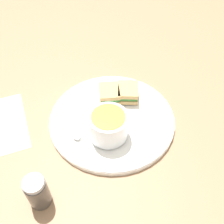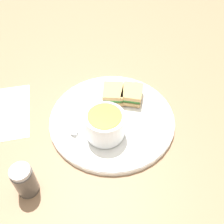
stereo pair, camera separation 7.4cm
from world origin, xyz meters
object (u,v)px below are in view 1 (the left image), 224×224
(soup_bowl, at_px, (108,125))
(salt_shaker, at_px, (37,192))
(sandwich_half_far, at_px, (109,94))
(spoon, at_px, (76,132))
(sandwich_half_near, at_px, (128,92))

(soup_bowl, xyz_separation_m, salt_shaker, (-0.15, 0.19, -0.01))
(salt_shaker, bearing_deg, sandwich_half_far, -36.38)
(soup_bowl, distance_m, spoon, 0.10)
(soup_bowl, relative_size, sandwich_half_far, 1.39)
(sandwich_half_far, bearing_deg, spoon, 136.17)
(spoon, xyz_separation_m, sandwich_half_far, (0.12, -0.11, 0.01))
(soup_bowl, height_order, spoon, soup_bowl)
(salt_shaker, bearing_deg, sandwich_half_near, -43.54)
(sandwich_half_near, relative_size, salt_shaker, 0.91)
(sandwich_half_far, xyz_separation_m, salt_shaker, (-0.29, 0.21, 0.01))
(soup_bowl, bearing_deg, sandwich_half_far, -10.83)
(spoon, height_order, sandwich_half_far, sandwich_half_far)
(salt_shaker, bearing_deg, spoon, -30.13)
(spoon, distance_m, sandwich_half_near, 0.21)
(sandwich_half_far, bearing_deg, sandwich_half_near, -94.15)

